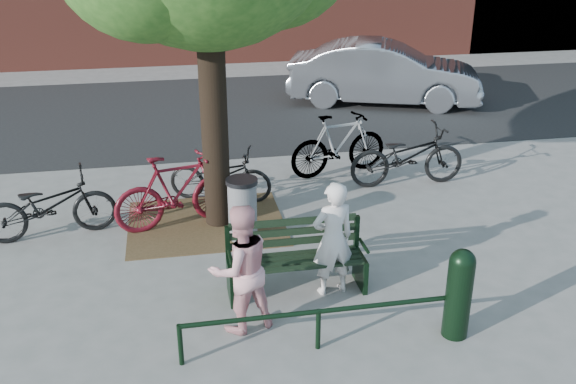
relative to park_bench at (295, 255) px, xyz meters
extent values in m
plane|color=gray|center=(0.00, -0.08, -0.48)|extent=(90.00, 90.00, 0.00)
cube|color=brown|center=(-1.00, 2.12, -0.47)|extent=(2.40, 2.00, 0.02)
cube|color=black|center=(0.00, 8.42, -0.47)|extent=(40.00, 7.00, 0.01)
cube|color=black|center=(-0.84, -0.08, -0.25)|extent=(0.06, 0.52, 0.45)
cube|color=black|center=(-0.84, 0.15, 0.19)|extent=(0.06, 0.06, 0.44)
cylinder|color=black|center=(-0.84, -0.18, 0.15)|extent=(0.04, 0.36, 0.04)
cube|color=black|center=(0.84, -0.08, -0.25)|extent=(0.06, 0.52, 0.45)
cube|color=black|center=(0.84, 0.15, 0.19)|extent=(0.06, 0.06, 0.44)
cylinder|color=black|center=(0.84, -0.18, 0.15)|extent=(0.04, 0.36, 0.04)
cube|color=black|center=(0.00, -0.08, -0.03)|extent=(1.64, 0.46, 0.04)
cube|color=black|center=(0.00, 0.15, 0.26)|extent=(1.64, 0.03, 0.47)
cylinder|color=black|center=(-1.50, -1.28, -0.23)|extent=(0.06, 0.06, 0.50)
cylinder|color=black|center=(0.00, -1.28, -0.23)|extent=(0.06, 0.06, 0.50)
cylinder|color=black|center=(1.50, -1.28, -0.23)|extent=(0.06, 0.06, 0.50)
cylinder|color=black|center=(0.00, -1.28, 0.00)|extent=(3.00, 0.06, 0.06)
cylinder|color=black|center=(-0.80, 2.12, 1.42)|extent=(0.40, 0.40, 3.80)
imported|color=silver|center=(0.44, -0.16, 0.28)|extent=(0.61, 0.46, 1.51)
imported|color=pink|center=(-0.78, -0.72, 0.30)|extent=(0.89, 0.78, 1.55)
cylinder|color=black|center=(1.60, -1.32, 0.00)|extent=(0.29, 0.29, 0.95)
sphere|color=black|center=(1.60, -1.32, 0.47)|extent=(0.29, 0.29, 0.29)
cylinder|color=gray|center=(-0.49, 1.52, -0.03)|extent=(0.42, 0.42, 0.89)
cylinder|color=black|center=(-0.49, 1.52, 0.44)|extent=(0.47, 0.47, 0.06)
imported|color=black|center=(-3.29, 2.12, 0.03)|extent=(2.00, 0.97, 1.01)
imported|color=#550C16|center=(-1.41, 2.12, 0.11)|extent=(2.03, 1.01, 1.18)
imported|color=black|center=(-0.68, 2.99, -0.02)|extent=(1.83, 1.12, 0.91)
imported|color=gray|center=(1.57, 3.80, 0.10)|extent=(2.00, 0.97, 1.16)
imported|color=black|center=(2.63, 3.06, 0.06)|extent=(2.07, 0.73, 1.09)
imported|color=gray|center=(3.95, 8.34, 0.31)|extent=(5.07, 3.16, 1.58)
camera|label=1|loc=(-1.42, -6.99, 3.95)|focal=40.00mm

